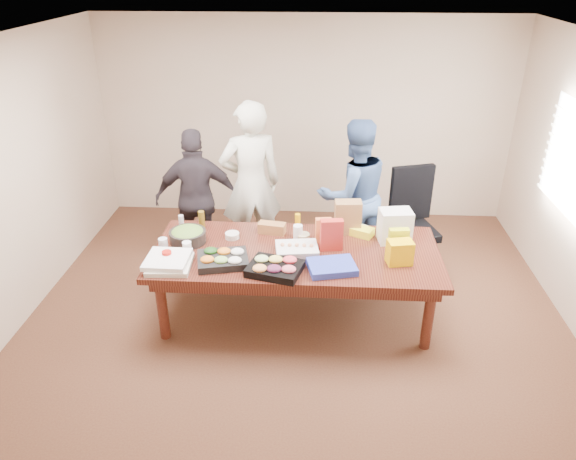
# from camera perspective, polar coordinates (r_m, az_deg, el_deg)

# --- Properties ---
(floor) EXTENTS (5.50, 5.00, 0.02)m
(floor) POSITION_cam_1_polar(r_m,az_deg,el_deg) (5.62, 0.82, -9.03)
(floor) COLOR #47301E
(floor) RESTS_ON ground
(ceiling) EXTENTS (5.50, 5.00, 0.02)m
(ceiling) POSITION_cam_1_polar(r_m,az_deg,el_deg) (4.56, 1.06, 19.64)
(ceiling) COLOR white
(ceiling) RESTS_ON wall_back
(wall_back) EXTENTS (5.50, 0.04, 2.70)m
(wall_back) POSITION_cam_1_polar(r_m,az_deg,el_deg) (7.29, 1.86, 11.65)
(wall_back) COLOR beige
(wall_back) RESTS_ON floor
(wall_front) EXTENTS (5.50, 0.04, 2.70)m
(wall_front) POSITION_cam_1_polar(r_m,az_deg,el_deg) (2.83, -1.56, -16.86)
(wall_front) COLOR beige
(wall_front) RESTS_ON floor
(wall_left) EXTENTS (0.04, 5.00, 2.70)m
(wall_left) POSITION_cam_1_polar(r_m,az_deg,el_deg) (5.74, -27.72, 4.03)
(wall_left) COLOR beige
(wall_left) RESTS_ON floor
(window_panel) EXTENTS (0.03, 1.40, 1.10)m
(window_panel) POSITION_cam_1_polar(r_m,az_deg,el_deg) (5.99, 28.39, 6.31)
(window_panel) COLOR white
(window_panel) RESTS_ON wall_right
(window_blinds) EXTENTS (0.04, 1.36, 1.00)m
(window_blinds) POSITION_cam_1_polar(r_m,az_deg,el_deg) (5.97, 28.04, 6.34)
(window_blinds) COLOR beige
(window_blinds) RESTS_ON wall_right
(conference_table) EXTENTS (2.80, 1.20, 0.75)m
(conference_table) POSITION_cam_1_polar(r_m,az_deg,el_deg) (5.40, 0.85, -5.74)
(conference_table) COLOR #4C1C0F
(conference_table) RESTS_ON floor
(office_chair) EXTENTS (0.75, 0.75, 1.19)m
(office_chair) POSITION_cam_1_polar(r_m,az_deg,el_deg) (6.16, 13.03, 0.30)
(office_chair) COLOR black
(office_chair) RESTS_ON floor
(person_center) EXTENTS (0.83, 0.67, 1.95)m
(person_center) POSITION_cam_1_polar(r_m,az_deg,el_deg) (6.15, -4.00, 4.88)
(person_center) COLOR silver
(person_center) RESTS_ON floor
(person_right) EXTENTS (1.04, 0.93, 1.77)m
(person_right) POSITION_cam_1_polar(r_m,az_deg,el_deg) (6.14, 7.03, 3.75)
(person_right) COLOR #3C598C
(person_right) RESTS_ON floor
(person_left) EXTENTS (1.01, 0.53, 1.65)m
(person_left) POSITION_cam_1_polar(r_m,az_deg,el_deg) (6.23, -9.65, 3.33)
(person_left) COLOR #2B252A
(person_left) RESTS_ON floor
(veggie_tray) EXTENTS (0.53, 0.46, 0.07)m
(veggie_tray) POSITION_cam_1_polar(r_m,az_deg,el_deg) (5.03, -7.00, -3.19)
(veggie_tray) COLOR black
(veggie_tray) RESTS_ON conference_table
(fruit_tray) EXTENTS (0.55, 0.48, 0.07)m
(fruit_tray) POSITION_cam_1_polar(r_m,az_deg,el_deg) (4.86, -1.40, -4.14)
(fruit_tray) COLOR black
(fruit_tray) RESTS_ON conference_table
(sheet_cake) EXTENTS (0.44, 0.35, 0.07)m
(sheet_cake) POSITION_cam_1_polar(r_m,az_deg,el_deg) (5.16, 0.95, -2.09)
(sheet_cake) COLOR white
(sheet_cake) RESTS_ON conference_table
(salad_bowl) EXTENTS (0.45, 0.45, 0.12)m
(salad_bowl) POSITION_cam_1_polar(r_m,az_deg,el_deg) (5.44, -10.68, -0.68)
(salad_bowl) COLOR black
(salad_bowl) RESTS_ON conference_table
(chip_bag_blue) EXTENTS (0.49, 0.41, 0.06)m
(chip_bag_blue) POSITION_cam_1_polar(r_m,az_deg,el_deg) (4.90, 4.72, -3.95)
(chip_bag_blue) COLOR #2A3CB0
(chip_bag_blue) RESTS_ON conference_table
(chip_bag_red) EXTENTS (0.23, 0.11, 0.32)m
(chip_bag_red) POSITION_cam_1_polar(r_m,az_deg,el_deg) (5.18, 4.68, -0.52)
(chip_bag_red) COLOR red
(chip_bag_red) RESTS_ON conference_table
(chip_bag_yellow) EXTENTS (0.19, 0.10, 0.28)m
(chip_bag_yellow) POSITION_cam_1_polar(r_m,az_deg,el_deg) (5.17, 11.71, -1.30)
(chip_bag_yellow) COLOR #D2E019
(chip_bag_yellow) RESTS_ON conference_table
(chip_bag_orange) EXTENTS (0.17, 0.10, 0.25)m
(chip_bag_orange) POSITION_cam_1_polar(r_m,az_deg,el_deg) (5.34, 3.81, 0.02)
(chip_bag_orange) COLOR #D76733
(chip_bag_orange) RESTS_ON conference_table
(mayo_jar) EXTENTS (0.12, 0.12, 0.15)m
(mayo_jar) POSITION_cam_1_polar(r_m,az_deg,el_deg) (5.40, 1.07, -0.22)
(mayo_jar) COLOR white
(mayo_jar) RESTS_ON conference_table
(mustard_bottle) EXTENTS (0.07, 0.07, 0.16)m
(mustard_bottle) POSITION_cam_1_polar(r_m,az_deg,el_deg) (5.61, 1.04, 0.97)
(mustard_bottle) COLOR #F9B401
(mustard_bottle) RESTS_ON conference_table
(dressing_bottle) EXTENTS (0.07, 0.07, 0.20)m
(dressing_bottle) POSITION_cam_1_polar(r_m,az_deg,el_deg) (5.65, -9.23, 1.05)
(dressing_bottle) COLOR brown
(dressing_bottle) RESTS_ON conference_table
(ranch_bottle) EXTENTS (0.06, 0.06, 0.16)m
(ranch_bottle) POSITION_cam_1_polar(r_m,az_deg,el_deg) (5.69, -11.34, 0.81)
(ranch_bottle) COLOR silver
(ranch_bottle) RESTS_ON conference_table
(banana_bunch) EXTENTS (0.29, 0.25, 0.08)m
(banana_bunch) POSITION_cam_1_polar(r_m,az_deg,el_deg) (5.53, 7.79, -0.15)
(banana_bunch) COLOR #FBFF27
(banana_bunch) RESTS_ON conference_table
(bread_loaf) EXTENTS (0.29, 0.17, 0.11)m
(bread_loaf) POSITION_cam_1_polar(r_m,az_deg,el_deg) (5.52, -1.74, 0.21)
(bread_loaf) COLOR #9E6637
(bread_loaf) RESTS_ON conference_table
(kraft_bag) EXTENTS (0.28, 0.17, 0.35)m
(kraft_bag) POSITION_cam_1_polar(r_m,az_deg,el_deg) (5.51, 6.42, 1.38)
(kraft_bag) COLOR olive
(kraft_bag) RESTS_ON conference_table
(red_cup) EXTENTS (0.09, 0.09, 0.12)m
(red_cup) POSITION_cam_1_polar(r_m,az_deg,el_deg) (5.12, -12.82, -2.82)
(red_cup) COLOR #B5160E
(red_cup) RESTS_ON conference_table
(clear_cup_a) EXTENTS (0.11, 0.11, 0.12)m
(clear_cup_a) POSITION_cam_1_polar(r_m,az_deg,el_deg) (5.34, -13.22, -1.48)
(clear_cup_a) COLOR silver
(clear_cup_a) RESTS_ON conference_table
(clear_cup_b) EXTENTS (0.10, 0.10, 0.12)m
(clear_cup_b) POSITION_cam_1_polar(r_m,az_deg,el_deg) (5.23, -10.76, -1.87)
(clear_cup_b) COLOR white
(clear_cup_b) RESTS_ON conference_table
(pizza_box_lower) EXTENTS (0.41, 0.41, 0.04)m
(pizza_box_lower) POSITION_cam_1_polar(r_m,az_deg,el_deg) (5.06, -12.53, -3.65)
(pizza_box_lower) COLOR silver
(pizza_box_lower) RESTS_ON conference_table
(pizza_box_upper) EXTENTS (0.40, 0.40, 0.04)m
(pizza_box_upper) POSITION_cam_1_polar(r_m,az_deg,el_deg) (5.05, -12.79, -3.10)
(pizza_box_upper) COLOR white
(pizza_box_upper) RESTS_ON pizza_box_lower
(plate_a) EXTENTS (0.28, 0.28, 0.01)m
(plate_a) POSITION_cam_1_polar(r_m,az_deg,el_deg) (5.62, 10.58, -0.31)
(plate_a) COLOR white
(plate_a) RESTS_ON conference_table
(plate_b) EXTENTS (0.27, 0.27, 0.02)m
(plate_b) POSITION_cam_1_polar(r_m,az_deg,el_deg) (5.63, 7.60, 0.03)
(plate_b) COLOR white
(plate_b) RESTS_ON conference_table
(dip_bowl_a) EXTENTS (0.16, 0.16, 0.05)m
(dip_bowl_a) POSITION_cam_1_polar(r_m,az_deg,el_deg) (5.42, 1.61, -0.68)
(dip_bowl_a) COLOR beige
(dip_bowl_a) RESTS_ON conference_table
(dip_bowl_b) EXTENTS (0.17, 0.17, 0.06)m
(dip_bowl_b) POSITION_cam_1_polar(r_m,az_deg,el_deg) (5.46, -5.99, -0.59)
(dip_bowl_b) COLOR silver
(dip_bowl_b) RESTS_ON conference_table
(grocery_bag_white) EXTENTS (0.34, 0.26, 0.34)m
(grocery_bag_white) POSITION_cam_1_polar(r_m,az_deg,el_deg) (5.42, 11.38, 0.43)
(grocery_bag_white) COLOR white
(grocery_bag_white) RESTS_ON conference_table
(grocery_bag_yellow) EXTENTS (0.25, 0.20, 0.23)m
(grocery_bag_yellow) POSITION_cam_1_polar(r_m,az_deg,el_deg) (5.06, 11.87, -2.34)
(grocery_bag_yellow) COLOR #FBC604
(grocery_bag_yellow) RESTS_ON conference_table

